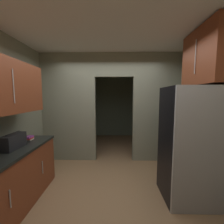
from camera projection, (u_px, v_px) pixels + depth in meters
The scene contains 10 objects.
ground at pixel (107, 197), 2.39m from camera, with size 20.00×20.00×0.00m, color #93704C.
kitchen_overhead_slab at pixel (108, 34), 2.53m from camera, with size 3.87×6.88×0.06m, color silver.
kitchen_partition at pixel (109, 105), 3.67m from camera, with size 3.47×0.12×2.72m.
adjoining_room_shell at pixel (112, 105), 5.40m from camera, with size 3.47×2.51×2.72m.
refrigerator at pixel (191, 144), 2.28m from camera, with size 0.84×0.73×1.80m.
lower_cabinet_run at pixel (8, 181), 2.07m from camera, with size 0.64×1.72×0.88m.
upper_cabinet_counterside at pixel (0, 86), 1.93m from camera, with size 0.36×1.55×0.76m.
upper_cabinet_fridgeside at pixel (207, 57), 2.23m from camera, with size 0.36×0.92×0.87m.
boombox at pixel (13, 141), 2.14m from camera, with size 0.16×0.40×0.24m.
book_stack at pixel (29, 138), 2.56m from camera, with size 0.14×0.16×0.07m.
Camera 1 is at (0.12, -2.23, 1.65)m, focal length 23.14 mm.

